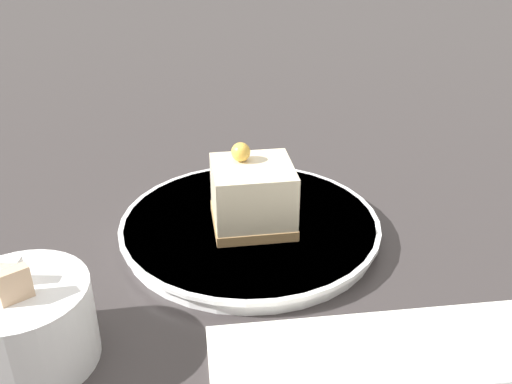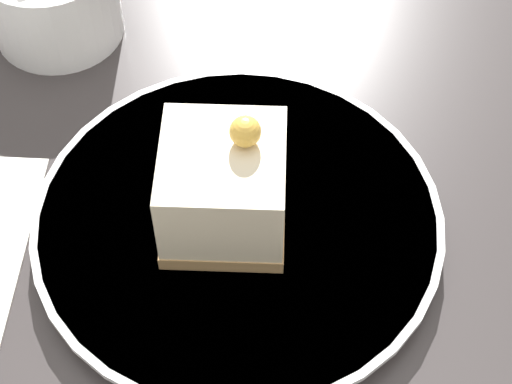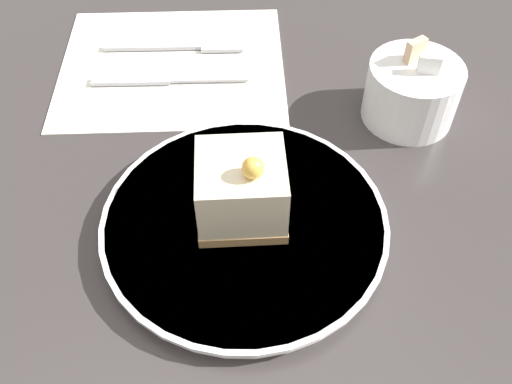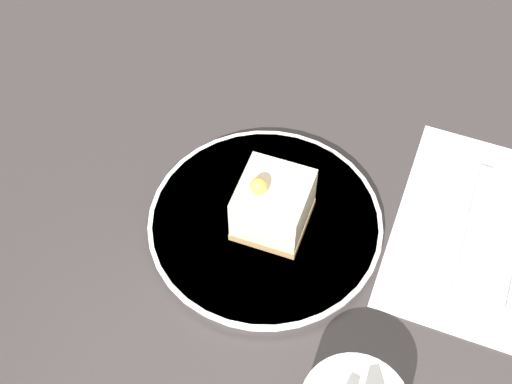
{
  "view_description": "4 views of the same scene",
  "coord_description": "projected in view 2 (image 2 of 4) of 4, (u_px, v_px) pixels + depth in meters",
  "views": [
    {
      "loc": [
        -0.38,
        0.16,
        0.28
      ],
      "look_at": [
        0.04,
        -0.01,
        0.04
      ],
      "focal_mm": 40.0,
      "sensor_mm": 36.0,
      "label": 1
    },
    {
      "loc": [
        -0.01,
        -0.28,
        0.42
      ],
      "look_at": [
        0.05,
        -0.01,
        0.05
      ],
      "focal_mm": 60.0,
      "sensor_mm": 36.0,
      "label": 2
    },
    {
      "loc": [
        0.31,
        -0.07,
        0.39
      ],
      "look_at": [
        0.04,
        0.01,
        0.05
      ],
      "focal_mm": 40.0,
      "sensor_mm": 36.0,
      "label": 3
    },
    {
      "loc": [
        0.0,
        0.39,
        0.62
      ],
      "look_at": [
        0.05,
        -0.01,
        0.06
      ],
      "focal_mm": 50.0,
      "sensor_mm": 36.0,
      "label": 4
    }
  ],
  "objects": [
    {
      "name": "plate",
      "position": [
        236.0,
        216.0,
        0.5
      ],
      "size": [
        0.24,
        0.24,
        0.02
      ],
      "color": "white",
      "rests_on": "ground_plane"
    },
    {
      "name": "ground_plane",
      "position": [
        176.0,
        242.0,
        0.5
      ],
      "size": [
        4.0,
        4.0,
        0.0
      ],
      "primitive_type": "plane",
      "color": "#383333"
    },
    {
      "name": "cake_slice",
      "position": [
        224.0,
        187.0,
        0.47
      ],
      "size": [
        0.08,
        0.08,
        0.08
      ],
      "rotation": [
        0.0,
        0.0,
        -0.23
      ],
      "color": "#AD8451",
      "rests_on": "plate"
    }
  ]
}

